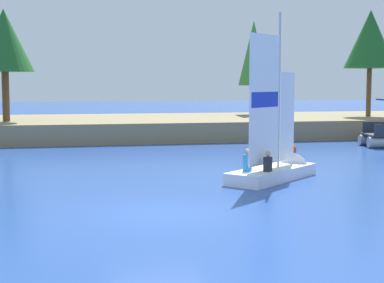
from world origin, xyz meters
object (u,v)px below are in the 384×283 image
at_px(channel_buoy, 290,150).
at_px(shoreline_tree_left, 4,41).
at_px(shoreline_tree_midleft, 254,54).
at_px(sailboat, 282,165).
at_px(shoreline_tree_centre, 370,39).

bearing_deg(channel_buoy, shoreline_tree_left, 144.72).
xyz_separation_m(shoreline_tree_left, shoreline_tree_midleft, (16.93, 5.26, -0.34)).
height_order(shoreline_tree_midleft, sailboat, shoreline_tree_midleft).
distance_m(shoreline_tree_left, sailboat, 20.54).
height_order(shoreline_tree_left, shoreline_tree_centre, shoreline_tree_centre).
bearing_deg(shoreline_tree_midleft, sailboat, -104.74).
xyz_separation_m(shoreline_tree_centre, sailboat, (-12.58, -17.23, -5.96)).
bearing_deg(channel_buoy, shoreline_tree_midleft, 79.20).
bearing_deg(sailboat, shoreline_tree_midleft, 34.11).
distance_m(shoreline_tree_midleft, sailboat, 22.87).
bearing_deg(shoreline_tree_centre, shoreline_tree_midleft, 147.97).
relative_size(shoreline_tree_centre, channel_buoy, 12.63).
distance_m(shoreline_tree_left, shoreline_tree_midleft, 17.73).
bearing_deg(shoreline_tree_centre, shoreline_tree_left, -177.75).
relative_size(shoreline_tree_left, sailboat, 1.03).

